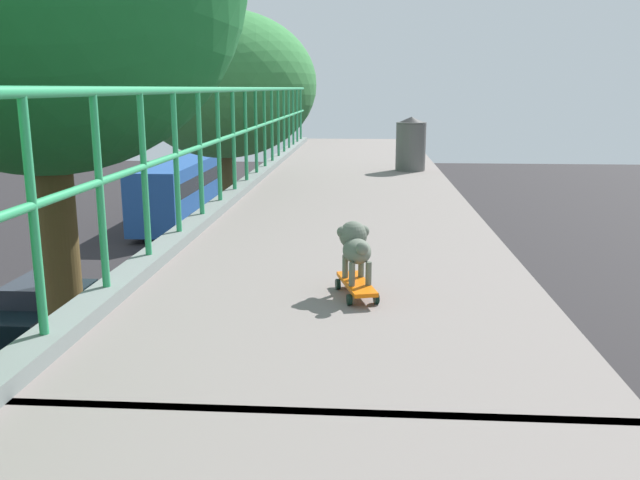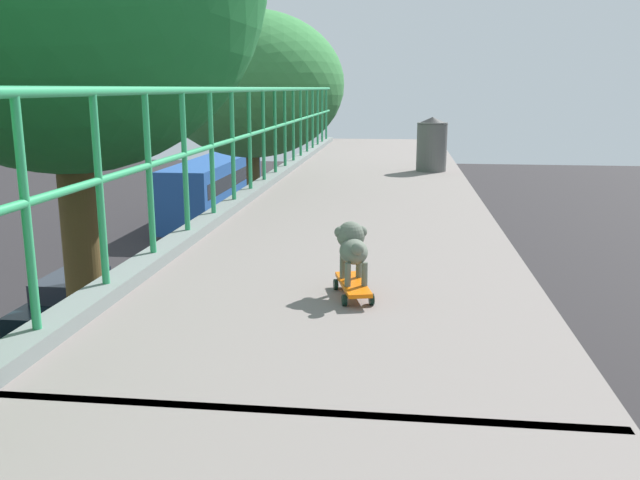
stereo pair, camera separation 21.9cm
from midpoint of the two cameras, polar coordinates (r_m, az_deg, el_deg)
The scene contains 8 objects.
car_red_taxi_fifth at distance 15.85m, azimuth -14.48°, elevation -9.97°, with size 1.78×3.98×1.61m.
car_black_sixth at distance 20.70m, azimuth -20.11°, elevation -4.99°, with size 1.78×4.33×1.46m.
car_blue_seventh at distance 23.17m, azimuth -7.91°, elevation -2.63°, with size 1.96×4.16×1.36m.
city_bus at distance 35.40m, azimuth -8.68°, elevation 4.62°, with size 2.48×11.64×3.15m.
roadside_tree_far at distance 19.41m, azimuth -5.52°, elevation 12.91°, with size 5.23×5.23×8.86m.
toy_skateboard at distance 4.02m, azimuth 4.39°, elevation -3.90°, with size 0.27×0.51×0.09m.
small_dog at distance 4.01m, azimuth 4.33°, elevation -0.42°, with size 0.23×0.38×0.35m.
litter_bin at distance 10.25m, azimuth 10.08°, elevation 8.06°, with size 0.46×0.46×0.80m.
Camera 2 is at (1.48, -2.10, 6.73)m, focal length 37.72 mm.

